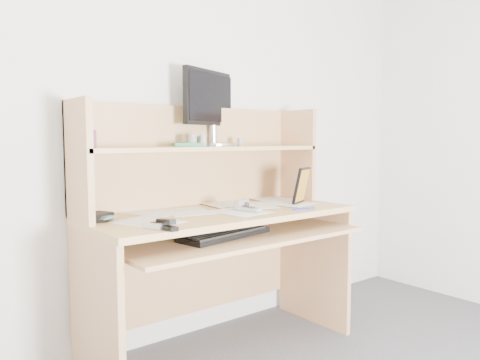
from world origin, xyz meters
TOP-DOWN VIEW (x-y plane):
  - back_wall at (0.00, 1.80)m, footprint 3.60×0.04m
  - desk at (0.00, 1.56)m, footprint 1.40×0.70m
  - paper_clutter at (0.00, 1.48)m, footprint 1.32×0.54m
  - keyboard at (-0.09, 1.34)m, footprint 0.51×0.25m
  - tv_remote at (0.09, 1.40)m, footprint 0.08×0.17m
  - flip_phone at (-0.50, 1.28)m, footprint 0.08×0.11m
  - stapler at (-0.47, 1.22)m, footprint 0.04×0.13m
  - wallet at (-0.62, 1.60)m, footprint 0.15×0.14m
  - sticky_note_pad at (-0.42, 1.39)m, footprint 0.07×0.07m
  - digital_camera at (0.10, 1.44)m, footprint 0.08×0.05m
  - game_case at (0.50, 1.41)m, footprint 0.14×0.07m
  - blue_pen at (0.35, 1.24)m, footprint 0.13×0.04m
  - card_box at (-0.64, 1.60)m, footprint 0.06×0.03m
  - shelf_book at (-0.10, 1.65)m, footprint 0.22×0.24m
  - chip_stack_a at (-0.08, 1.63)m, footprint 0.05×0.05m
  - chip_stack_b at (-0.02, 1.66)m, footprint 0.04×0.04m
  - chip_stack_c at (0.25, 1.65)m, footprint 0.04×0.04m
  - chip_stack_d at (-0.03, 1.60)m, footprint 0.04×0.04m
  - monitor at (0.11, 1.74)m, footprint 0.46×0.26m

SIDE VIEW (x-z plane):
  - keyboard at x=-0.09m, z-range 0.65..0.68m
  - desk at x=0.00m, z-range 0.04..1.34m
  - paper_clutter at x=0.00m, z-range 0.75..0.76m
  - sticky_note_pad at x=-0.42m, z-range 0.75..0.76m
  - blue_pen at x=0.35m, z-range 0.76..0.76m
  - tv_remote at x=0.09m, z-range 0.76..0.77m
  - flip_phone at x=-0.50m, z-range 0.76..0.78m
  - wallet at x=-0.62m, z-range 0.76..0.79m
  - stapler at x=-0.47m, z-range 0.76..0.80m
  - digital_camera at x=0.10m, z-range 0.76..0.80m
  - game_case at x=0.50m, z-range 0.76..0.96m
  - shelf_book at x=-0.10m, z-range 1.08..1.10m
  - chip_stack_c at x=0.25m, z-range 1.08..1.13m
  - chip_stack_b at x=-0.02m, z-range 1.08..1.14m
  - chip_stack_a at x=-0.08m, z-range 1.08..1.14m
  - chip_stack_d at x=-0.03m, z-range 1.08..1.15m
  - card_box at x=-0.64m, z-range 1.08..1.16m
  - back_wall at x=0.00m, z-range 0.00..2.50m
  - monitor at x=0.11m, z-range 1.09..1.52m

